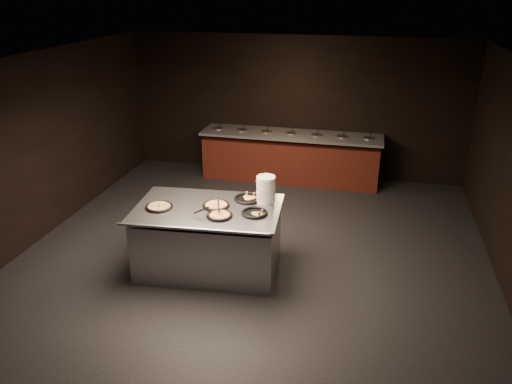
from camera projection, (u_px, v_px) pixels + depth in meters
room at (248, 174)px, 6.79m from camera, size 7.02×8.02×2.92m
salad_bar at (290, 160)px, 10.37m from camera, size 3.70×0.83×1.18m
serving_counter at (209, 240)px, 7.13m from camera, size 2.12×1.45×0.97m
plate_stack at (266, 190)px, 7.02m from camera, size 0.27×0.27×0.39m
pan_veggie_whole at (159, 207)px, 6.92m from camera, size 0.38×0.38×0.04m
pan_cheese_whole at (216, 205)px, 6.96m from camera, size 0.38×0.38×0.04m
pan_cheese_slices_a at (248, 198)px, 7.18m from camera, size 0.39×0.39×0.04m
pan_cheese_slices_b at (220, 215)px, 6.66m from camera, size 0.35×0.35×0.04m
pan_veggie_slices at (255, 213)px, 6.74m from camera, size 0.36×0.36×0.04m
server_left at (218, 205)px, 6.81m from camera, size 0.21×0.32×0.17m
server_right at (205, 212)px, 6.60m from camera, size 0.34×0.10×0.16m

